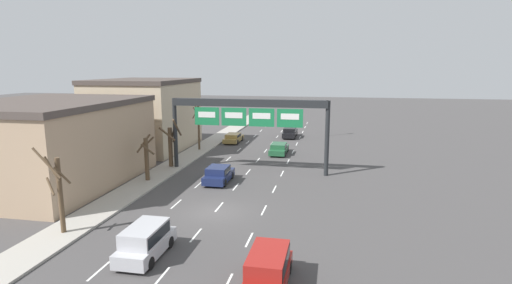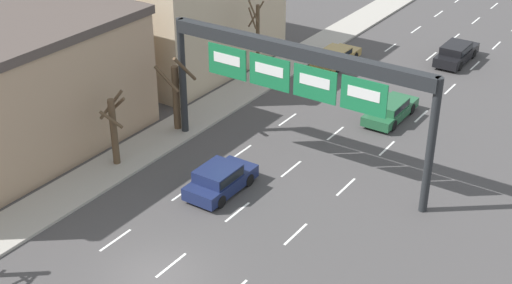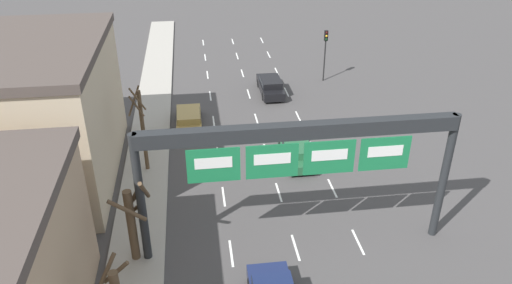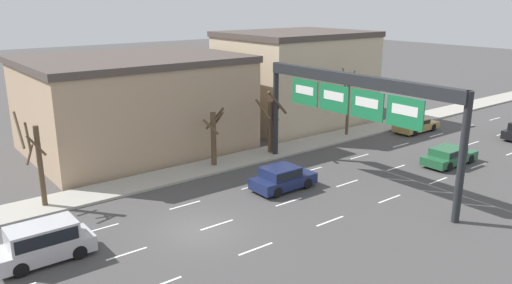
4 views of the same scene
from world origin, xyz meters
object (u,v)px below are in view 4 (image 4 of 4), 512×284
at_px(suv_silver, 43,241).
at_px(tree_bare_closest, 37,160).
at_px(car_navy, 282,177).
at_px(car_gold, 415,125).
at_px(car_green, 449,155).
at_px(tree_bare_furthest, 214,135).
at_px(sign_gantry, 353,95).
at_px(tree_bare_second, 348,100).
at_px(tree_bare_third, 271,122).

bearing_deg(suv_silver, tree_bare_closest, 165.46).
relative_size(car_navy, car_gold, 0.89).
xyz_separation_m(car_green, tree_bare_closest, (-9.73, -25.04, 2.13)).
bearing_deg(car_green, suv_silver, -97.47).
bearing_deg(tree_bare_closest, tree_bare_furthest, 90.71).
height_order(car_navy, tree_bare_furthest, tree_bare_furthest).
relative_size(car_gold, suv_silver, 1.10).
xyz_separation_m(car_green, suv_silver, (-3.50, -26.66, 0.28)).
height_order(sign_gantry, suv_silver, sign_gantry).
height_order(car_green, suv_silver, suv_silver).
xyz_separation_m(tree_bare_closest, tree_bare_second, (-0.02, 25.08, 0.33)).
bearing_deg(suv_silver, tree_bare_second, 103.19).
distance_m(car_navy, tree_bare_third, 7.57).
bearing_deg(car_green, tree_bare_third, -139.24).
bearing_deg(tree_bare_furthest, suv_silver, -64.31).
height_order(car_gold, tree_bare_furthest, tree_bare_furthest).
bearing_deg(tree_bare_furthest, car_navy, 8.08).
relative_size(car_navy, tree_bare_furthest, 1.02).
distance_m(car_green, tree_bare_closest, 26.95).
xyz_separation_m(car_gold, car_green, (6.98, -6.01, 0.03)).
distance_m(car_gold, tree_bare_third, 14.74).
relative_size(suv_silver, tree_bare_third, 0.85).
xyz_separation_m(car_navy, tree_bare_third, (-6.08, 4.15, 1.76)).
xyz_separation_m(tree_bare_closest, tree_bare_furthest, (-0.15, 11.65, -0.54)).
relative_size(sign_gantry, car_navy, 3.73).
bearing_deg(tree_bare_third, car_navy, -34.30).
relative_size(sign_gantry, car_green, 3.33).
bearing_deg(tree_bare_furthest, tree_bare_third, 87.97).
height_order(car_navy, car_green, car_navy).
height_order(car_navy, tree_bare_closest, tree_bare_closest).
distance_m(sign_gantry, car_green, 9.97).
xyz_separation_m(tree_bare_second, tree_bare_third, (0.05, -8.39, -0.61)).
bearing_deg(tree_bare_closest, tree_bare_second, 90.04).
xyz_separation_m(car_green, tree_bare_third, (-9.70, -8.36, 1.84)).
distance_m(car_green, suv_silver, 26.89).
xyz_separation_m(sign_gantry, tree_bare_second, (-7.93, 8.45, -2.57)).
relative_size(tree_bare_closest, tree_bare_furthest, 1.34).
relative_size(sign_gantry, tree_bare_furthest, 3.80).
distance_m(suv_silver, tree_bare_furthest, 14.78).
bearing_deg(car_navy, car_gold, 100.30).
bearing_deg(car_navy, tree_bare_third, 145.70).
relative_size(car_navy, tree_bare_second, 0.71).
distance_m(tree_bare_closest, tree_bare_second, 25.08).
relative_size(sign_gantry, tree_bare_closest, 2.83).
distance_m(sign_gantry, suv_silver, 18.93).
height_order(car_navy, tree_bare_second, tree_bare_second).
bearing_deg(car_green, tree_bare_second, 179.78).
relative_size(car_green, suv_silver, 1.10).
relative_size(car_gold, tree_bare_closest, 0.85).
bearing_deg(sign_gantry, tree_bare_third, 179.60).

